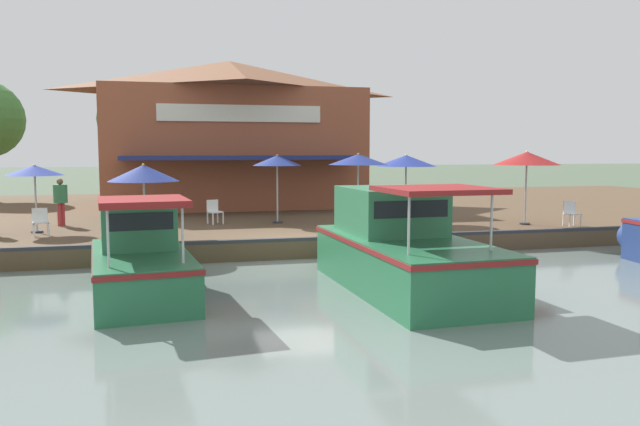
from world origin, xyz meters
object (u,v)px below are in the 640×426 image
object	(u,v)px
patio_umbrella_far_corner	(34,171)
motorboat_second_along	(395,249)
cafe_chair_facing_river	(571,212)
person_near_entrance	(60,196)
motorboat_fourth_along	(139,257)
cafe_chair_far_corner_seat	(40,221)
patio_umbrella_back_row	(358,160)
tree_upstream_bank	(130,115)
patio_umbrella_near_quay_edge	(277,161)
waterfront_restaurant	(230,132)
patio_umbrella_by_entrance	(406,161)
cafe_chair_mid_patio	(214,210)
patio_umbrella_mid_patio_right	(143,173)
patio_umbrella_mid_patio_left	(527,158)

from	to	relation	value
patio_umbrella_far_corner	motorboat_second_along	distance (m)	12.04
cafe_chair_facing_river	person_near_entrance	distance (m)	17.61
patio_umbrella_far_corner	motorboat_fourth_along	world-z (taller)	patio_umbrella_far_corner
cafe_chair_far_corner_seat	patio_umbrella_far_corner	bearing A→B (deg)	-163.24
patio_umbrella_back_row	cafe_chair_far_corner_seat	distance (m)	10.10
tree_upstream_bank	person_near_entrance	bearing A→B (deg)	-9.43
cafe_chair_facing_river	motorboat_second_along	distance (m)	9.82
patio_umbrella_near_quay_edge	cafe_chair_far_corner_seat	size ratio (longest dim) A/B	2.89
tree_upstream_bank	patio_umbrella_back_row	bearing A→B (deg)	29.21
person_near_entrance	motorboat_second_along	size ratio (longest dim) A/B	0.23
waterfront_restaurant	motorboat_fourth_along	size ratio (longest dim) A/B	2.09
motorboat_second_along	patio_umbrella_by_entrance	bearing A→B (deg)	156.51
cafe_chair_facing_river	motorboat_fourth_along	world-z (taller)	motorboat_fourth_along
patio_umbrella_by_entrance	patio_umbrella_back_row	bearing A→B (deg)	-60.88
patio_umbrella_back_row	patio_umbrella_by_entrance	distance (m)	2.50
patio_umbrella_by_entrance	patio_umbrella_near_quay_edge	world-z (taller)	patio_umbrella_by_entrance
motorboat_fourth_along	patio_umbrella_near_quay_edge	bearing A→B (deg)	149.70
patio_umbrella_far_corner	person_near_entrance	bearing A→B (deg)	165.08
cafe_chair_facing_river	patio_umbrella_by_entrance	bearing A→B (deg)	-114.44
patio_umbrella_back_row	cafe_chair_facing_river	bearing A→B (deg)	81.25
motorboat_fourth_along	patio_umbrella_far_corner	bearing A→B (deg)	-154.03
cafe_chair_mid_patio	cafe_chair_far_corner_seat	bearing A→B (deg)	-69.94
patio_umbrella_mid_patio_right	patio_umbrella_by_entrance	xyz separation A→B (m)	(-2.11, 9.01, 0.28)
patio_umbrella_far_corner	patio_umbrella_by_entrance	world-z (taller)	patio_umbrella_by_entrance
cafe_chair_far_corner_seat	patio_umbrella_mid_patio_right	bearing A→B (deg)	65.67
patio_umbrella_far_corner	patio_umbrella_by_entrance	size ratio (longest dim) A/B	0.88
waterfront_restaurant	patio_umbrella_mid_patio_right	size ratio (longest dim) A/B	5.39
patio_umbrella_near_quay_edge	cafe_chair_far_corner_seat	xyz separation A→B (m)	(1.67, -7.59, -1.75)
motorboat_second_along	patio_umbrella_mid_patio_right	bearing A→B (deg)	-132.72
patio_umbrella_by_entrance	waterfront_restaurant	bearing A→B (deg)	-151.72
cafe_chair_far_corner_seat	motorboat_fourth_along	distance (m)	6.77
waterfront_restaurant	patio_umbrella_far_corner	xyz separation A→B (m)	(9.59, -7.11, -1.54)
waterfront_restaurant	motorboat_second_along	world-z (taller)	waterfront_restaurant
cafe_chair_facing_river	tree_upstream_bank	distance (m)	21.94
patio_umbrella_mid_patio_left	patio_umbrella_back_row	size ratio (longest dim) A/B	1.03
patio_umbrella_mid_patio_right	person_near_entrance	distance (m)	5.07
person_near_entrance	tree_upstream_bank	size ratio (longest dim) A/B	0.26
patio_umbrella_near_quay_edge	tree_upstream_bank	bearing A→B (deg)	-155.03
cafe_chair_mid_patio	motorboat_fourth_along	bearing A→B (deg)	-15.88
patio_umbrella_by_entrance	tree_upstream_bank	xyz separation A→B (m)	(-12.94, -10.09, 2.19)
cafe_chair_far_corner_seat	cafe_chair_mid_patio	bearing A→B (deg)	110.06
patio_umbrella_back_row	patio_umbrella_by_entrance	size ratio (longest dim) A/B	1.02
motorboat_fourth_along	motorboat_second_along	bearing A→B (deg)	82.90
patio_umbrella_far_corner	cafe_chair_facing_river	size ratio (longest dim) A/B	2.56
patio_umbrella_near_quay_edge	cafe_chair_facing_river	size ratio (longest dim) A/B	2.89
patio_umbrella_mid_patio_left	tree_upstream_bank	size ratio (longest dim) A/B	0.41
waterfront_restaurant	cafe_chair_mid_patio	bearing A→B (deg)	-9.76
motorboat_second_along	tree_upstream_bank	xyz separation A→B (m)	(-20.38, -6.86, 4.10)
patio_umbrella_far_corner	tree_upstream_bank	xyz separation A→B (m)	(-12.73, 2.29, 2.45)
patio_umbrella_near_quay_edge	motorboat_fourth_along	xyz separation A→B (m)	(7.69, -4.49, -1.99)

